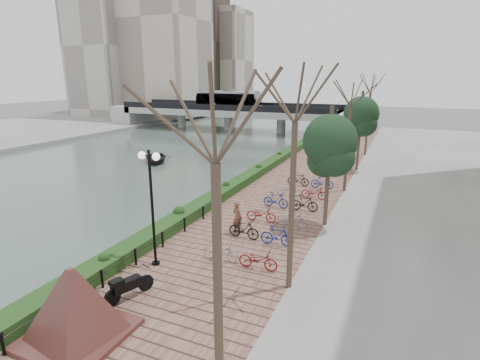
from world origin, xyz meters
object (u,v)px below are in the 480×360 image
Objects in this scene: lamppost at (151,184)px; motorcycle at (129,285)px; pedestrian at (237,217)px; boat at (156,158)px; granite_monument at (74,303)px.

lamppost reaches higher than motorcycle.
boat is (-15.39, 14.01, -0.90)m from pedestrian.
boat is (-14.22, 21.15, -0.57)m from motorcycle.
lamppost is (-0.64, 4.94, 2.44)m from granite_monument.
pedestrian is at bearing 100.58° from motorcycle.
boat is at bearing 143.81° from motorcycle.
pedestrian reaches higher than motorcycle.
granite_monument is 9.63m from pedestrian.
boat is at bearing 126.02° from lamppost.
boat is at bearing 121.03° from granite_monument.
lamppost is at bearing 97.35° from granite_monument.
boat is at bearing -17.89° from pedestrian.
granite_monument is 5.55m from lamppost.
lamppost reaches higher than pedestrian.
motorcycle is at bearing -90.90° from boat.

